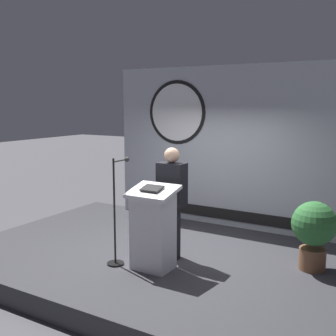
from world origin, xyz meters
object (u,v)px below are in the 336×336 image
podium (153,229)px  microphone_stand (117,228)px  speaker_person (172,203)px  potted_plant (314,229)px

podium → microphone_stand: size_ratio=0.77×
podium → microphone_stand: microphone_stand is taller
speaker_person → potted_plant: size_ratio=1.72×
potted_plant → podium: bearing=-150.0°
microphone_stand → potted_plant: 2.71m
microphone_stand → podium: bearing=11.4°
microphone_stand → potted_plant: microphone_stand is taller
speaker_person → potted_plant: bearing=18.1°
podium → speaker_person: size_ratio=0.71×
podium → speaker_person: 0.55m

